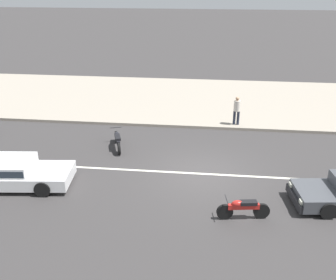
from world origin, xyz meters
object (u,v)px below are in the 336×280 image
object	(u,v)px
motorcycle_0	(117,140)
pedestrian_near_clock	(237,109)
sedan_white_1	(11,172)
motorcycle_1	(243,208)

from	to	relation	value
motorcycle_0	pedestrian_near_clock	world-z (taller)	pedestrian_near_clock
sedan_white_1	pedestrian_near_clock	size ratio (longest dim) A/B	3.12
sedan_white_1	motorcycle_1	xyz separation A→B (m)	(8.81, -1.32, -0.12)
motorcycle_0	motorcycle_1	xyz separation A→B (m)	(5.54, -5.25, -0.01)
sedan_white_1	motorcycle_1	distance (m)	8.91
motorcycle_1	pedestrian_near_clock	bearing A→B (deg)	89.01
motorcycle_0	motorcycle_1	world-z (taller)	same
sedan_white_1	motorcycle_0	bearing A→B (deg)	50.13
motorcycle_0	sedan_white_1	bearing A→B (deg)	-129.87
motorcycle_0	pedestrian_near_clock	bearing A→B (deg)	30.96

